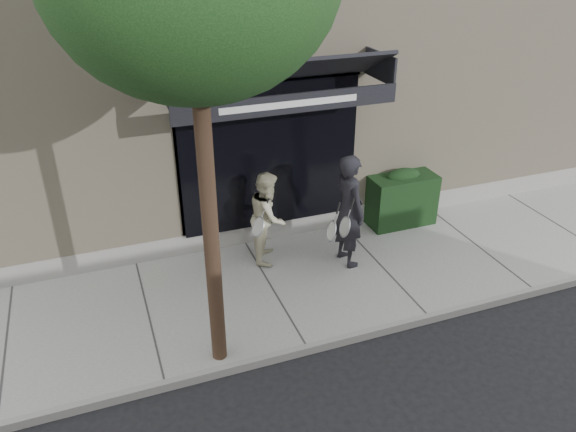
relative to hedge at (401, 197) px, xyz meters
name	(u,v)px	position (x,y,z in m)	size (l,w,h in m)	color
ground	(379,270)	(-1.10, -1.25, -0.66)	(80.00, 80.00, 0.00)	black
sidewalk	(379,267)	(-1.10, -1.25, -0.60)	(20.00, 3.00, 0.12)	gray
curb	(428,318)	(-1.10, -2.80, -0.59)	(20.00, 0.10, 0.14)	gray
building_facade	(282,55)	(-1.11, 3.71, 2.08)	(14.30, 8.04, 5.64)	#C1B193
hedge	(401,197)	(0.00, 0.00, 0.00)	(1.30, 0.70, 1.14)	black
pedestrian_front	(349,211)	(-1.61, -0.96, 0.46)	(0.84, 0.87, 2.00)	black
pedestrian_back	(268,217)	(-2.85, -0.36, 0.28)	(0.88, 0.97, 1.63)	beige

